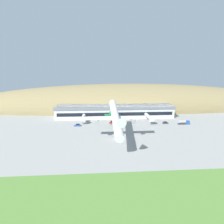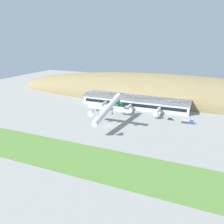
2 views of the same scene
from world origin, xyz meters
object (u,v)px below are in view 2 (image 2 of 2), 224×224
service_car_1 (170,119)px  service_car_2 (95,110)px  service_car_0 (124,112)px  terminal_building (135,101)px  jetway_0 (103,104)px  jetway_1 (128,107)px  fuel_truck (187,121)px  traffic_cone_0 (142,126)px  jetway_2 (157,112)px  cargo_airplane (109,108)px

service_car_1 → service_car_2: bearing=-178.4°
service_car_0 → service_car_1: (38.83, -3.61, -0.06)m
terminal_building → service_car_0: size_ratio=25.43×
jetway_0 → service_car_2: bearing=-112.5°
jetway_1 → fuel_truck: size_ratio=1.54×
service_car_1 → traffic_cone_0: 26.65m
fuel_truck → traffic_cone_0: fuel_truck is taller
jetway_0 → service_car_2: (-3.36, -8.11, -3.33)m
traffic_cone_0 → service_car_2: bearing=157.8°
terminal_building → jetway_2: size_ratio=5.56×
jetway_0 → jetway_1: same height
jetway_1 → jetway_2: same height
service_car_0 → service_car_1: 39.00m
jetway_2 → cargo_airplane: (-28.18, -32.51, 8.91)m
jetway_0 → jetway_1: 23.68m
jetway_0 → traffic_cone_0: jetway_0 is taller
cargo_airplane → jetway_2: bearing=49.1°
jetway_0 → jetway_1: (23.68, 0.12, -0.00)m
jetway_1 → service_car_1: jetway_1 is taller
jetway_0 → service_car_0: size_ratio=3.46×
traffic_cone_0 → jetway_0: bearing=147.8°
terminal_building → jetway_0: size_ratio=7.35×
terminal_building → traffic_cone_0: bearing=-66.9°
terminal_building → jetway_2: 29.91m
cargo_airplane → service_car_0: (0.33, 31.95, -12.23)m
jetway_1 → service_car_0: jetway_1 is taller
fuel_truck → jetway_1: bearing=169.5°
service_car_0 → fuel_truck: size_ratio=0.45×
jetway_1 → jetway_2: bearing=-5.3°
service_car_2 → traffic_cone_0: service_car_2 is taller
service_car_0 → service_car_1: bearing=-5.3°
terminal_building → jetway_2: bearing=-36.2°
service_car_2 → fuel_truck: size_ratio=0.55×
jetway_1 → traffic_cone_0: jetway_1 is taller
jetway_2 → cargo_airplane: bearing=-130.9°
service_car_1 → traffic_cone_0: size_ratio=6.98×
jetway_1 → service_car_2: (-27.04, -8.22, -3.33)m
cargo_airplane → service_car_2: 37.85m
jetway_2 → service_car_2: (-52.14, -5.89, -3.33)m
jetway_0 → cargo_airplane: bearing=-59.3°
jetway_0 → fuel_truck: jetway_0 is taller
service_car_0 → jetway_1: bearing=46.4°
cargo_airplane → traffic_cone_0: 26.68m
fuel_truck → traffic_cone_0: bearing=-148.6°
service_car_2 → jetway_2: bearing=6.4°
service_car_0 → traffic_cone_0: bearing=-47.9°
cargo_airplane → jetway_0: bearing=120.7°
jetway_0 → service_car_2: size_ratio=2.85×
jetway_1 → cargo_airplane: cargo_airplane is taller
jetway_1 → service_car_0: 5.18m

